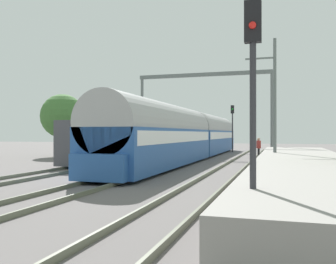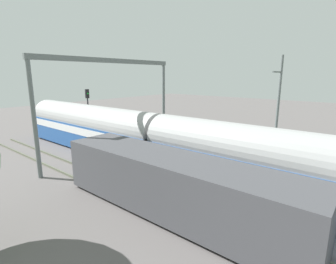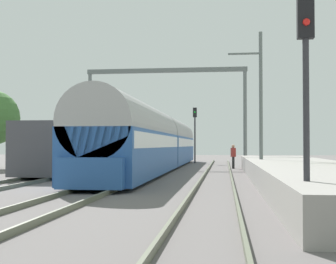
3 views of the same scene
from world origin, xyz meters
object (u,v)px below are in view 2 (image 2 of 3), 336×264
object	(u,v)px
catenary_gantry	(112,87)
railway_signal_far	(88,108)
passenger_train	(160,142)
freight_car	(173,185)
person_crossing	(185,138)

from	to	relation	value
catenary_gantry	railway_signal_far	bearing A→B (deg)	73.49
passenger_train	railway_signal_far	bearing A→B (deg)	80.46
freight_car	person_crossing	distance (m)	11.38
passenger_train	person_crossing	world-z (taller)	passenger_train
freight_car	railway_signal_far	world-z (taller)	railway_signal_far
passenger_train	person_crossing	bearing A→B (deg)	16.93
catenary_gantry	passenger_train	bearing A→B (deg)	-90.00
person_crossing	catenary_gantry	distance (m)	7.77
freight_car	catenary_gantry	size ratio (longest dim) A/B	1.01
freight_car	person_crossing	bearing A→B (deg)	32.95
person_crossing	catenary_gantry	world-z (taller)	catenary_gantry
passenger_train	railway_signal_far	xyz separation A→B (m)	(1.92, 11.41, 1.34)
freight_car	catenary_gantry	world-z (taller)	catenary_gantry
freight_car	person_crossing	xyz separation A→B (m)	(9.54, 6.18, -0.44)
railway_signal_far	freight_car	bearing A→B (deg)	-111.14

